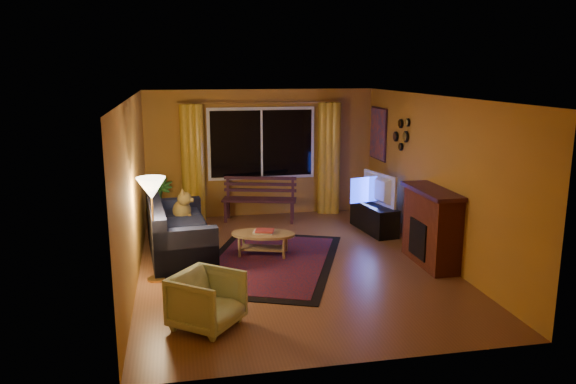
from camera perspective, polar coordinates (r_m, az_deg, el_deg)
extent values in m
cube|color=brown|center=(8.58, 0.40, -7.36)|extent=(4.50, 6.00, 0.02)
cube|color=white|center=(8.07, 0.42, 9.71)|extent=(4.50, 6.00, 0.02)
cube|color=#B97E2E|center=(11.15, -2.74, 3.96)|extent=(4.50, 0.02, 2.50)
cube|color=#B97E2E|center=(8.09, -15.46, 0.25)|extent=(0.02, 6.00, 2.50)
cube|color=#B97E2E|center=(8.96, 14.71, 1.45)|extent=(0.02, 6.00, 2.50)
cube|color=black|center=(11.06, -2.70, 4.94)|extent=(2.00, 0.02, 1.30)
cylinder|color=#BF8C3F|center=(10.94, -2.70, 9.06)|extent=(3.20, 0.03, 0.03)
cylinder|color=gold|center=(10.93, -9.65, 2.93)|extent=(0.36, 0.36, 2.24)
cylinder|color=gold|center=(11.33, 4.15, 3.41)|extent=(0.36, 0.36, 2.24)
cube|color=#30151E|center=(10.85, -2.92, -1.87)|extent=(1.47, 0.77, 0.42)
imported|color=#235B1E|center=(10.67, -12.94, -1.10)|extent=(0.61, 0.61, 0.91)
cube|color=#191D36|center=(9.04, -10.96, -3.61)|extent=(1.09, 2.20, 0.86)
imported|color=beige|center=(6.54, -8.25, -10.59)|extent=(0.93, 0.94, 0.71)
cylinder|color=#BF8C3F|center=(7.93, -13.50, -3.77)|extent=(0.32, 0.32, 1.46)
cube|color=maroon|center=(8.62, -1.85, -7.12)|extent=(2.86, 3.47, 0.02)
cylinder|color=#9F7C4A|center=(8.90, -2.53, -5.31)|extent=(1.26, 1.26, 0.37)
cube|color=black|center=(10.29, 8.72, -2.60)|extent=(0.55, 1.24, 0.50)
imported|color=black|center=(10.16, 8.82, 0.31)|extent=(0.36, 0.99, 0.57)
cube|color=maroon|center=(8.68, 14.35, -3.63)|extent=(0.40, 1.20, 1.10)
cube|color=#D04922|center=(11.11, 9.14, 5.87)|extent=(0.04, 0.76, 0.96)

